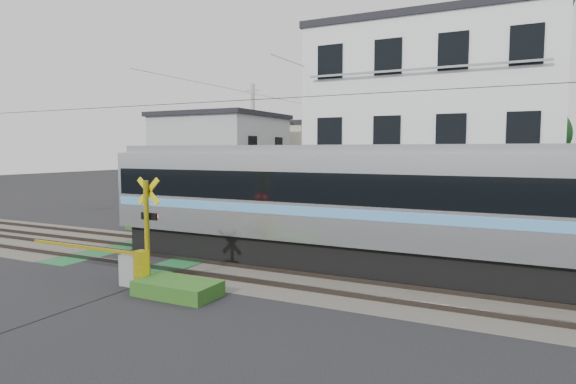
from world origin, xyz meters
The scene contains 11 objects.
ground centered at (0.00, 0.00, 0.00)m, with size 120.00×120.00×0.00m, color black.
track_bed centered at (0.00, 0.00, 0.04)m, with size 120.00×120.00×0.14m.
crossing_signal_near centered at (2.59, -3.65, 0.71)m, with size 4.74×0.65×3.09m.
crossing_signal_far centered at (-2.59, 3.65, 0.71)m, with size 4.74×0.65×3.09m.
apartment_block centered at (8.50, 9.49, 4.66)m, with size 10.20×8.36×9.30m.
houses_row centered at (0.25, 25.92, 3.24)m, with size 22.07×31.35×6.80m.
tree_hill centered at (-0.30, 48.69, 4.58)m, with size 40.00×11.90×10.21m.
catenary centered at (6.00, 0.03, 3.70)m, with size 60.00×5.04×7.00m.
utility_poles centered at (-1.05, 23.01, 4.08)m, with size 7.90×42.00×8.00m.
pedestrian centered at (1.42, 33.65, 0.83)m, with size 0.61×0.40×1.67m, color black.
weed_patches centered at (1.76, -0.09, 0.18)m, with size 10.25×8.80×0.40m.
Camera 1 is at (12.32, -13.60, 3.83)m, focal length 30.00 mm.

